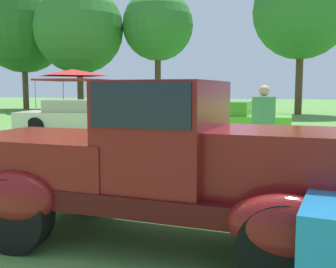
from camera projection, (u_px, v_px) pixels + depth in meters
name	position (u px, v px, depth m)	size (l,w,h in m)	color
ground_plane	(139.00, 234.00, 4.54)	(120.00, 120.00, 0.00)	#568C3D
feature_pickup_truck	(160.00, 162.00, 4.22)	(4.48, 2.05, 1.70)	#400B0B
show_car_cream	(78.00, 117.00, 14.49)	(4.48, 2.36, 1.22)	beige
show_car_lime	(225.00, 121.00, 12.73)	(3.97, 1.81, 1.22)	#60C62D
spectator_between_cars	(263.00, 124.00, 8.18)	(0.46, 0.44, 1.69)	#7F7056
canopy_tent_left_field	(72.00, 74.00, 22.94)	(3.25, 3.25, 2.71)	#B7B7BC
treeline_far_left	(23.00, 29.00, 31.14)	(6.70, 6.70, 9.53)	brown
treeline_mid_left	(79.00, 29.00, 29.12)	(6.39, 6.39, 9.07)	brown
treeline_center	(158.00, 26.00, 29.03)	(5.06, 5.06, 8.66)	brown
treeline_mid_right	(301.00, 11.00, 24.78)	(5.90, 5.90, 9.30)	brown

